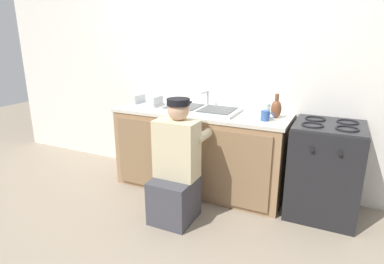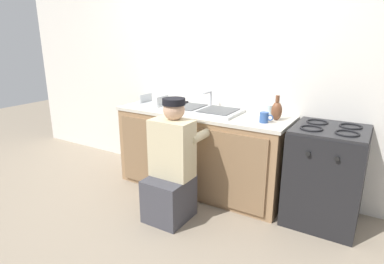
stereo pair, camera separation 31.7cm
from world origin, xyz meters
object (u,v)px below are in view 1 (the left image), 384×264
Objects in this scene: stove_range at (325,170)px; coffee_mug at (265,116)px; plumber_person at (176,171)px; dish_rack_tray at (149,103)px; water_glass at (267,109)px; vase_decorative at (276,109)px; sink_double_basin at (200,109)px.

coffee_mug is (-0.55, -0.10, 0.48)m from stove_range.
plumber_person is 3.94× the size of dish_rack_tray.
stove_range is 0.79m from water_glass.
dish_rack_tray is 1.34m from coffee_mug.
water_glass is (1.28, 0.18, 0.03)m from dish_rack_tray.
plumber_person reaches higher than stove_range.
plumber_person is 0.96m from coffee_mug.
vase_decorative is (-0.49, 0.05, 0.52)m from stove_range.
water_glass reaches higher than coffee_mug.
plumber_person reaches higher than water_glass.
water_glass is (0.59, 0.85, 0.46)m from plumber_person.
stove_range is 8.87× the size of water_glass.
sink_double_basin is 0.71m from coffee_mug.
vase_decorative reaches higher than sink_double_basin.
stove_range is 3.17× the size of dish_rack_tray.
plumber_person is at bearing -135.08° from vase_decorative.
dish_rack_tray is (-0.63, 0.01, 0.01)m from sink_double_basin.
sink_double_basin is at bearing 179.90° from stove_range.
stove_range is 0.80× the size of plumber_person.
vase_decorative is at bearing 66.75° from coffee_mug.
sink_double_basin is 0.79m from plumber_person.
dish_rack_tray is 2.22× the size of coffee_mug.
sink_double_basin is 0.68m from water_glass.
plumber_person is 11.04× the size of water_glass.
coffee_mug is 0.30m from water_glass.
plumber_person is at bearing -124.90° from water_glass.
stove_range is at bearing 28.79° from plumber_person.
vase_decorative reaches higher than dish_rack_tray.
stove_range is 1.36m from plumber_person.
plumber_person is (0.06, -0.66, -0.43)m from sink_double_basin.
coffee_mug is (0.70, -0.10, 0.03)m from sink_double_basin.
sink_double_basin reaches higher than coffee_mug.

